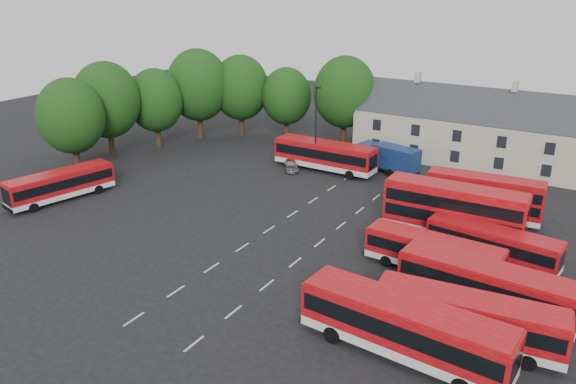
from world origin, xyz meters
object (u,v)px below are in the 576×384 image
Objects in this scene: silver_car at (291,165)px; lamppost at (316,127)px; bus_dd_south at (454,209)px; box_truck at (389,158)px; bus_west at (60,183)px; bus_row_a at (404,325)px.

silver_car is 0.38× the size of lamppost.
bus_dd_south is 1.53× the size of box_truck.
bus_west is 24.43m from silver_car.
silver_car is at bearing -161.51° from lamppost.
bus_row_a is 1.67× the size of box_truck.
bus_row_a is at bearing -84.93° from silver_car.
bus_row_a is at bearing -52.70° from lamppost.
bus_west is at bearing -130.14° from lamppost.
bus_dd_south is 1.08× the size of bus_west.
bus_dd_south reaches higher than bus_row_a.
bus_row_a is at bearing -86.56° from bus_west.
bus_row_a reaches higher than box_truck.
box_truck is at bearing -10.25° from silver_car.
silver_car is (-9.80, -4.87, -1.15)m from box_truck.
box_truck is (-10.88, 13.20, -0.89)m from bus_dd_south.
silver_car is at bearing -141.01° from box_truck.
bus_dd_south is 22.40m from silver_car.
bus_dd_south is 37.03m from bus_west.
bus_west is (-35.28, -11.22, -0.90)m from bus_dd_south.
lamppost is (-18.04, 9.22, 2.49)m from bus_dd_south.
bus_dd_south is 17.14m from box_truck.
box_truck is 8.86m from lamppost.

